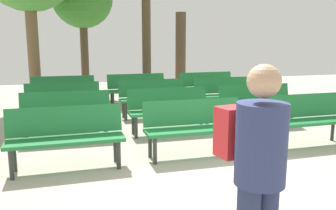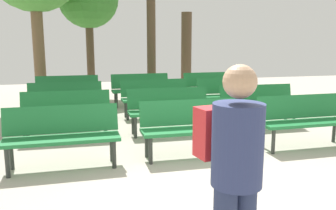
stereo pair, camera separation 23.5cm
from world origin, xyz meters
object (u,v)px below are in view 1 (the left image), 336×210
object	(u,v)px
tree_3	(146,41)
bench_r1_c2	(257,103)
bench_r0_c1	(195,124)
bench_r3_c0	(63,91)
bench_r0_c2	(304,117)
bench_r3_c2	(207,85)
bench_r1_c0	(66,113)
visitor_with_backpack	(256,170)
bench_r1_c1	(169,108)
tree_1	(181,52)
bench_r3_c1	(137,88)
bench_r2_c0	(63,100)
bench_r2_c2	(226,92)
bench_r2_c1	(153,96)
bench_r0_c0	(66,134)

from	to	relation	value
tree_3	bench_r1_c2	bearing A→B (deg)	-71.65
tree_3	bench_r0_c1	bearing A→B (deg)	-95.31
bench_r3_c0	tree_3	bearing A→B (deg)	26.90
bench_r0_c2	bench_r3_c2	bearing A→B (deg)	89.17
bench_r1_c0	bench_r3_c2	xyz separation A→B (m)	(3.96, 2.91, 0.00)
bench_r1_c0	tree_3	size ratio (longest dim) A/B	0.46
bench_r0_c1	visitor_with_backpack	bearing A→B (deg)	-102.32
bench_r1_c1	tree_1	world-z (taller)	tree_1
bench_r1_c1	bench_r3_c1	size ratio (longest dim) A/B	1.00
bench_r2_c0	tree_3	distance (m)	3.92
bench_r1_c2	bench_r2_c2	xyz separation A→B (m)	(0.02, 1.51, 0.00)
bench_r2_c0	tree_1	xyz separation A→B (m)	(3.99, 3.92, 0.87)
bench_r2_c0	bench_r3_c1	distance (m)	2.50
bench_r0_c2	tree_1	world-z (taller)	tree_1
bench_r1_c0	bench_r1_c1	size ratio (longest dim) A/B	1.01
bench_r0_c2	bench_r2_c0	distance (m)	4.93
bench_r2_c0	tree_1	world-z (taller)	tree_1
bench_r3_c0	bench_r3_c2	xyz separation A→B (m)	(4.00, -0.02, 0.00)
bench_r2_c2	tree_3	size ratio (longest dim) A/B	0.46
tree_1	bench_r2_c0	bearing A→B (deg)	-135.50
bench_r1_c2	bench_r2_c0	xyz separation A→B (m)	(-3.90, 1.48, 0.00)
bench_r2_c0	visitor_with_backpack	distance (m)	6.12
bench_r0_c1	bench_r3_c0	world-z (taller)	same
bench_r1_c0	bench_r3_c0	size ratio (longest dim) A/B	1.01
bench_r1_c0	bench_r2_c2	xyz separation A→B (m)	(3.87, 1.47, 0.00)
bench_r0_c2	bench_r3_c2	size ratio (longest dim) A/B	1.00
bench_r3_c1	bench_r3_c0	bearing A→B (deg)	-178.87
bench_r1_c0	bench_r2_c0	xyz separation A→B (m)	(-0.05, 1.44, 0.00)
bench_r1_c1	bench_r2_c1	world-z (taller)	same
tree_1	tree_3	xyz separation A→B (m)	(-1.49, -1.18, 0.40)
bench_r1_c2	tree_3	size ratio (longest dim) A/B	0.46
bench_r1_c1	tree_3	world-z (taller)	tree_3
bench_r0_c2	bench_r0_c0	bearing A→B (deg)	-179.74
bench_r1_c0	bench_r3_c2	distance (m)	4.92
bench_r0_c1	bench_r2_c0	size ratio (longest dim) A/B	1.00
bench_r0_c0	bench_r1_c1	xyz separation A→B (m)	(1.95, 1.48, 0.00)
bench_r2_c0	bench_r1_c0	bearing A→B (deg)	-88.70
bench_r0_c0	bench_r0_c2	bearing A→B (deg)	0.22
bench_r1_c2	visitor_with_backpack	distance (m)	5.23
bench_r2_c1	bench_r3_c1	bearing A→B (deg)	92.20
bench_r1_c1	tree_1	xyz separation A→B (m)	(2.01, 5.41, 0.87)
bench_r1_c1	tree_3	xyz separation A→B (m)	(0.52, 4.24, 1.26)
bench_r2_c1	bench_r3_c2	xyz separation A→B (m)	(1.97, 1.42, 0.00)
bench_r0_c0	bench_r3_c2	size ratio (longest dim) A/B	1.00
bench_r3_c0	bench_r0_c1	bearing A→B (deg)	-65.57
bench_r3_c0	bench_r1_c2	bearing A→B (deg)	-36.90
bench_r0_c1	bench_r1_c1	size ratio (longest dim) A/B	1.00
bench_r2_c1	bench_r1_c2	bearing A→B (deg)	-40.43
bench_r2_c0	bench_r3_c2	world-z (taller)	same
bench_r1_c2	bench_r2_c1	size ratio (longest dim) A/B	1.00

